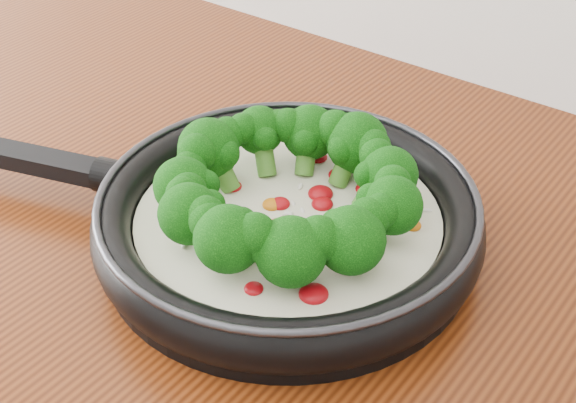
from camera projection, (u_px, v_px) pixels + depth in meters
The scene contains 1 object.
skillet at pixel (285, 212), 0.70m from camera, with size 0.56×0.42×0.10m.
Camera 1 is at (0.43, 0.66, 1.36)m, focal length 51.03 mm.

